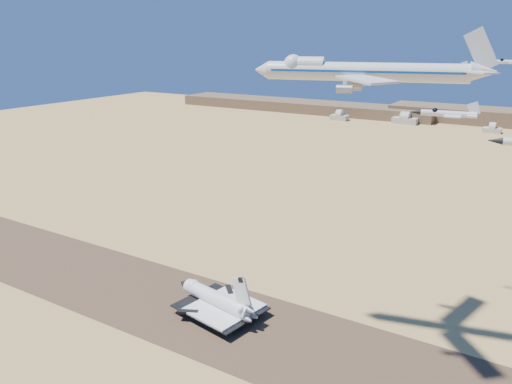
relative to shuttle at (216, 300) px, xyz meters
The scene contains 11 objects.
ground 6.50m from the shuttle, 64.03° to the right, with size 1200.00×1200.00×0.00m, color tan.
runway 6.47m from the shuttle, 64.03° to the right, with size 600.00×50.00×0.06m, color #4C3726.
hangars 479.18m from the shuttle, 97.48° to the left, with size 200.50×29.50×30.00m.
shuttle is the anchor object (origin of this frame).
carrier_747 99.32m from the shuttle, 15.96° to the left, with size 72.91×54.89×18.14m.
crew_a 11.08m from the shuttle, 46.44° to the right, with size 0.62×0.41×1.71m, color orange.
crew_b 12.84m from the shuttle, 50.78° to the right, with size 0.76×0.44×1.57m, color orange.
crew_c 11.91m from the shuttle, 58.19° to the right, with size 0.98×0.50×1.67m, color orange.
chase_jet_a 119.86m from the shuttle, 20.16° to the right, with size 13.70×7.54×3.42m.
chase_jet_c 122.57m from the shuttle, 42.19° to the left, with size 15.24×8.34×3.80m.
chase_jet_d 142.21m from the shuttle, 41.58° to the left, with size 15.88×9.01×4.00m.
Camera 1 is at (99.98, -135.05, 102.31)m, focal length 35.00 mm.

